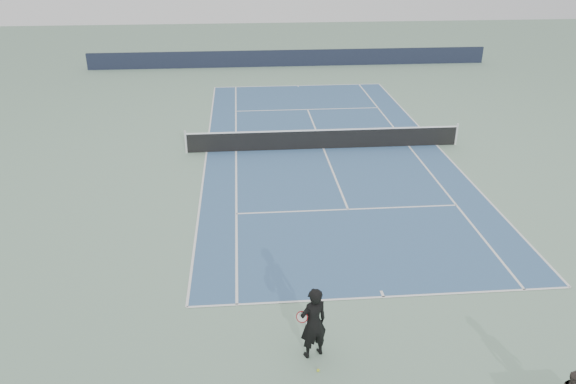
{
  "coord_description": "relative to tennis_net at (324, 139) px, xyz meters",
  "views": [
    {
      "loc": [
        -3.79,
        -24.63,
        9.36
      ],
      "look_at": [
        -2.28,
        -7.02,
        1.1
      ],
      "focal_mm": 35.0,
      "sensor_mm": 36.0,
      "label": 1
    }
  ],
  "objects": [
    {
      "name": "tennis_player",
      "position": [
        -2.28,
        -14.04,
        0.45
      ],
      "size": [
        0.88,
        0.75,
        1.91
      ],
      "color": "black",
      "rests_on": "ground"
    },
    {
      "name": "tennis_ball",
      "position": [
        -2.23,
        -14.62,
        -0.47
      ],
      "size": [
        0.07,
        0.07,
        0.07
      ],
      "primitive_type": "sphere",
      "color": "#CEDC2D",
      "rests_on": "ground"
    },
    {
      "name": "tennis_net",
      "position": [
        0.0,
        0.0,
        0.0
      ],
      "size": [
        12.9,
        0.1,
        1.07
      ],
      "color": "silver",
      "rests_on": "ground"
    },
    {
      "name": "ground",
      "position": [
        0.0,
        0.0,
        -0.5
      ],
      "size": [
        80.0,
        80.0,
        0.0
      ],
      "primitive_type": "plane",
      "color": "gray"
    },
    {
      "name": "court_surface",
      "position": [
        0.0,
        0.0,
        -0.5
      ],
      "size": [
        10.97,
        23.77,
        0.01
      ],
      "primitive_type": "cube",
      "color": "#385C86",
      "rests_on": "ground"
    },
    {
      "name": "windscreen_far",
      "position": [
        0.0,
        17.88,
        0.1
      ],
      "size": [
        30.0,
        0.25,
        1.2
      ],
      "primitive_type": "cube",
      "color": "black",
      "rests_on": "ground"
    }
  ]
}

